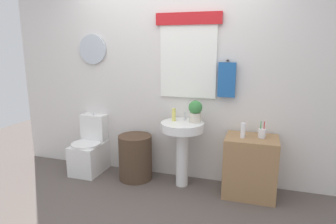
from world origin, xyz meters
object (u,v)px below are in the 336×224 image
at_px(pedestal_sink, 182,139).
at_px(wooden_cabinet, 250,166).
at_px(toothbrush_cup, 262,133).
at_px(potted_plant, 195,111).
at_px(soap_bottle, 174,115).
at_px(lotion_bottle, 243,130).
at_px(laundry_hamper, 135,157).
at_px(toilet, 90,150).

bearing_deg(pedestal_sink, wooden_cabinet, 0.00).
bearing_deg(wooden_cabinet, toothbrush_cup, 11.40).
bearing_deg(potted_plant, pedestal_sink, -156.80).
distance_m(pedestal_sink, soap_bottle, 0.30).
xyz_separation_m(wooden_cabinet, lotion_bottle, (-0.10, -0.04, 0.43)).
height_order(pedestal_sink, soap_bottle, soap_bottle).
bearing_deg(pedestal_sink, laundry_hamper, 180.00).
bearing_deg(toothbrush_cup, lotion_bottle, -163.29).
height_order(wooden_cabinet, toothbrush_cup, toothbrush_cup).
bearing_deg(laundry_hamper, toilet, 176.94).
relative_size(toilet, toothbrush_cup, 4.20).
bearing_deg(laundry_hamper, toothbrush_cup, 0.77).
bearing_deg(toilet, potted_plant, 0.95).
bearing_deg(soap_bottle, wooden_cabinet, -3.12).
bearing_deg(laundry_hamper, pedestal_sink, -0.00).
bearing_deg(potted_plant, wooden_cabinet, -5.22).
bearing_deg(lotion_bottle, toilet, 177.80).
bearing_deg(lotion_bottle, wooden_cabinet, 21.74).
relative_size(pedestal_sink, soap_bottle, 5.22).
bearing_deg(pedestal_sink, toothbrush_cup, 1.29).
xyz_separation_m(lotion_bottle, toothbrush_cup, (0.20, 0.06, -0.03)).
bearing_deg(toothbrush_cup, toilet, 179.58).
bearing_deg(toilet, laundry_hamper, -3.06).
bearing_deg(potted_plant, laundry_hamper, -175.45).
bearing_deg(laundry_hamper, lotion_bottle, -1.75).
bearing_deg(laundry_hamper, soap_bottle, 5.78).
distance_m(toilet, wooden_cabinet, 2.09).
relative_size(laundry_hamper, potted_plant, 2.20).
height_order(soap_bottle, lotion_bottle, soap_bottle).
xyz_separation_m(laundry_hamper, pedestal_sink, (0.61, -0.00, 0.31)).
xyz_separation_m(potted_plant, lotion_bottle, (0.56, -0.10, -0.16)).
xyz_separation_m(toilet, lotion_bottle, (1.99, -0.08, 0.47)).
bearing_deg(toothbrush_cup, laundry_hamper, -179.23).
distance_m(laundry_hamper, toothbrush_cup, 1.58).
distance_m(toilet, toothbrush_cup, 2.23).
distance_m(wooden_cabinet, potted_plant, 0.88).
bearing_deg(wooden_cabinet, toilet, 179.01).
distance_m(soap_bottle, potted_plant, 0.27).
xyz_separation_m(soap_bottle, potted_plant, (0.26, 0.01, 0.06)).
height_order(wooden_cabinet, potted_plant, potted_plant).
distance_m(toilet, lotion_bottle, 2.05).
bearing_deg(lotion_bottle, laundry_hamper, 178.25).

